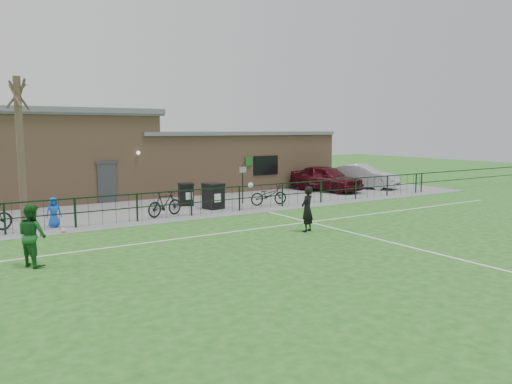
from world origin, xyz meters
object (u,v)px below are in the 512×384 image
bicycle_e (269,195)px  spectator_child (54,212)px  bare_tree (21,150)px  car_silver (362,176)px  bicycle_d (165,204)px  outfield_player (32,235)px  wheelie_bin_left (186,195)px  wheelie_bin_right (213,197)px  sign_post (243,184)px  car_maroon (326,178)px  ball_ground (63,230)px

bicycle_e → spectator_child: bearing=102.9°
bare_tree → bicycle_e: 11.58m
car_silver → bicycle_d: car_silver is taller
spectator_child → bare_tree: bearing=111.0°
spectator_child → outfield_player: outfield_player is taller
wheelie_bin_left → wheelie_bin_right: wheelie_bin_right is taller
wheelie_bin_left → car_silver: 12.98m
sign_post → bicycle_e: 1.55m
sign_post → outfield_player: size_ratio=1.12×
wheelie_bin_left → outfield_player: bearing=-119.7°
sign_post → bicycle_e: bearing=-56.7°
bicycle_d → outfield_player: bearing=115.3°
car_maroon → ball_ground: bearing=-178.4°
wheelie_bin_right → outfield_player: size_ratio=0.65×
bicycle_d → bicycle_e: (5.73, 0.23, -0.04)m
car_maroon → outfield_player: (-18.27, -8.64, 0.06)m
car_silver → wheelie_bin_right: bearing=166.1°
bare_tree → bicycle_d: 6.28m
sign_post → bicycle_d: sign_post is taller
car_maroon → car_silver: bearing=-13.5°
sign_post → wheelie_bin_right: bearing=-160.7°
spectator_child → ball_ground: 1.40m
wheelie_bin_left → bicycle_e: (3.59, -2.20, -0.01)m
sign_post → outfield_player: (-11.19, -7.00, -0.13)m
sign_post → bicycle_e: size_ratio=1.03×
car_maroon → car_silver: (3.11, -0.02, -0.04)m
wheelie_bin_right → sign_post: (2.12, 0.74, 0.42)m
bare_tree → car_silver: (20.55, 1.08, -2.21)m
outfield_player → wheelie_bin_right: bearing=-81.4°
wheelie_bin_left → ball_ground: 7.69m
wheelie_bin_left → ball_ground: bearing=-134.2°
wheelie_bin_left → car_maroon: bearing=20.6°
wheelie_bin_right → outfield_player: 11.02m
wheelie_bin_right → car_silver: bearing=1.2°
wheelie_bin_left → car_maroon: (9.86, 0.66, 0.29)m
bare_tree → car_maroon: bare_tree is taller
outfield_player → car_silver: bearing=-94.1°
car_silver → bicycle_e: 9.81m
wheelie_bin_right → outfield_player: (-9.07, -6.26, 0.29)m
wheelie_bin_right → sign_post: size_ratio=0.58×
wheelie_bin_right → bicycle_d: (-2.80, -0.71, -0.02)m
wheelie_bin_right → outfield_player: outfield_player is taller
sign_post → bicycle_d: bearing=-163.6°
car_maroon → car_silver: size_ratio=1.01×
wheelie_bin_right → sign_post: sign_post is taller
bicycle_e → wheelie_bin_right: bearing=92.3°
outfield_player → bare_tree: bearing=-32.3°
bicycle_e → spectator_child: spectator_child is taller
sign_post → car_maroon: sign_post is taller
sign_post → ball_ground: 9.93m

